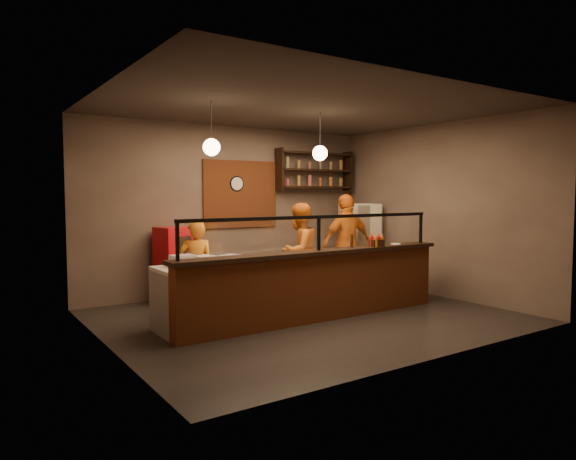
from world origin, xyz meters
TOP-DOWN VIEW (x-y plane):
  - floor at (0.00, 0.00)m, footprint 6.00×6.00m
  - ceiling at (0.00, 0.00)m, footprint 6.00×6.00m
  - wall_back at (0.00, 2.50)m, footprint 6.00×0.00m
  - wall_left at (-3.00, 0.00)m, footprint 0.00×5.00m
  - wall_right at (3.00, 0.00)m, footprint 0.00×5.00m
  - wall_front at (0.00, -2.50)m, footprint 6.00×0.00m
  - brick_patch at (0.20, 2.47)m, footprint 1.60×0.04m
  - service_counter at (0.00, -0.30)m, footprint 4.60×0.25m
  - counter_ledge at (0.00, -0.30)m, footprint 4.70×0.37m
  - worktop_cabinet at (0.00, 0.20)m, footprint 4.60×0.75m
  - worktop at (0.00, 0.20)m, footprint 4.60×0.75m
  - sneeze_guard at (0.00, -0.30)m, footprint 4.50×0.05m
  - wall_shelving at (1.90, 2.32)m, footprint 1.84×0.28m
  - wall_clock at (0.10, 2.46)m, footprint 0.30×0.04m
  - pendant_left at (-1.50, 0.20)m, footprint 0.24×0.24m
  - pendant_right at (0.40, 0.20)m, footprint 0.24×0.24m
  - cook_left at (-1.41, 0.99)m, footprint 0.63×0.50m
  - cook_mid at (0.60, 1.05)m, footprint 1.00×0.87m
  - cook_right at (1.83, 1.20)m, footprint 1.13×0.51m
  - fridge at (2.60, 1.70)m, footprint 0.90×0.87m
  - red_cooler at (-1.30, 2.15)m, footprint 0.66×0.62m
  - pizza_dough at (0.17, 0.12)m, footprint 0.70×0.70m
  - prep_tub_a at (-1.90, 0.32)m, footprint 0.32×0.26m
  - prep_tub_b at (-1.62, 0.25)m, footprint 0.32×0.28m
  - prep_tub_c at (-1.35, -0.04)m, footprint 0.37×0.34m
  - rolling_pin at (-1.83, 0.30)m, footprint 0.33×0.12m
  - condiment_caddy at (1.12, -0.36)m, footprint 0.22×0.19m
  - pepper_mill at (0.71, -0.22)m, footprint 0.05×0.05m
  - small_plate at (1.65, -0.27)m, footprint 0.17×0.17m

SIDE VIEW (x-z plane):
  - floor at x=0.00m, z-range 0.00..0.00m
  - worktop_cabinet at x=0.00m, z-range 0.00..0.85m
  - service_counter at x=0.00m, z-range 0.00..1.00m
  - red_cooler at x=-1.30m, z-range 0.00..1.33m
  - cook_left at x=-1.41m, z-range 0.00..1.49m
  - fridge at x=2.60m, z-range 0.00..1.70m
  - cook_mid at x=0.60m, z-range 0.00..1.74m
  - worktop at x=0.00m, z-range 0.85..0.90m
  - pizza_dough at x=0.17m, z-range 0.90..0.91m
  - rolling_pin at x=-1.83m, z-range 0.90..0.96m
  - cook_right at x=1.83m, z-range 0.00..1.90m
  - prep_tub_b at x=-1.62m, z-range 0.90..1.03m
  - prep_tub_c at x=-1.35m, z-range 0.90..1.05m
  - prep_tub_a at x=-1.90m, z-range 0.90..1.06m
  - counter_ledge at x=0.00m, z-range 1.00..1.06m
  - small_plate at x=1.65m, z-range 1.06..1.07m
  - condiment_caddy at x=1.12m, z-range 1.06..1.17m
  - pepper_mill at x=0.71m, z-range 1.06..1.26m
  - sneeze_guard at x=0.00m, z-range 1.11..1.63m
  - wall_back at x=0.00m, z-range -1.40..4.60m
  - wall_left at x=-3.00m, z-range -0.90..4.10m
  - wall_right at x=3.00m, z-range -0.90..4.10m
  - wall_front at x=0.00m, z-range -1.40..4.60m
  - brick_patch at x=0.20m, z-range 1.25..2.55m
  - wall_clock at x=0.10m, z-range 1.95..2.25m
  - wall_shelving at x=1.90m, z-range 1.98..2.83m
  - pendant_left at x=-1.50m, z-range 2.17..2.94m
  - pendant_right at x=0.40m, z-range 2.17..2.94m
  - ceiling at x=0.00m, z-range 3.20..3.20m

